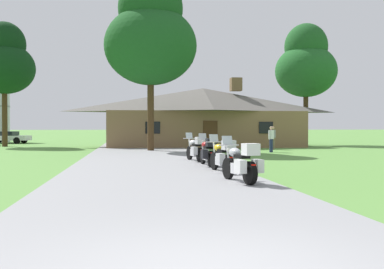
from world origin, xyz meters
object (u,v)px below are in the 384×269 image
at_px(motorcycle_silver_nearest_to_camera, 242,163).
at_px(bystander_white_shirt_beside_signpost, 271,138).
at_px(motorcycle_red_third_in_row, 208,152).
at_px(tree_left_far, 4,61).
at_px(bystander_gray_shirt_near_lodge, 273,137).
at_px(motorcycle_white_farthest_in_row, 196,149).
at_px(tree_by_lodge_front, 151,35).
at_px(motorcycle_yellow_second_in_row, 223,156).
at_px(parked_white_sedan_far_left, 7,137).
at_px(tree_right_of_lodge, 306,64).

xyz_separation_m(motorcycle_silver_nearest_to_camera, bystander_white_shirt_beside_signpost, (5.89, 15.91, 0.32)).
relative_size(motorcycle_red_third_in_row, tree_left_far, 0.20).
height_order(bystander_gray_shirt_near_lodge, tree_left_far, tree_left_far).
distance_m(motorcycle_white_farthest_in_row, tree_by_lodge_front, 12.41).
relative_size(motorcycle_yellow_second_in_row, motorcycle_red_third_in_row, 1.00).
bearing_deg(bystander_gray_shirt_near_lodge, bystander_white_shirt_beside_signpost, 32.42).
distance_m(motorcycle_silver_nearest_to_camera, motorcycle_red_third_in_row, 5.66).
xyz_separation_m(motorcycle_white_farthest_in_row, bystander_white_shirt_beside_signpost, (5.98, 7.69, 0.32)).
xyz_separation_m(motorcycle_red_third_in_row, bystander_gray_shirt_near_lodge, (7.11, 13.73, 0.32)).
distance_m(motorcycle_red_third_in_row, parked_white_sedan_far_left, 32.56).
bearing_deg(parked_white_sedan_far_left, tree_right_of_lodge, -94.25).
bearing_deg(tree_by_lodge_front, tree_right_of_lodge, 32.14).
bearing_deg(motorcycle_yellow_second_in_row, tree_right_of_lodge, 54.13).
height_order(motorcycle_white_farthest_in_row, bystander_white_shirt_beside_signpost, bystander_white_shirt_beside_signpost).
distance_m(motorcycle_red_third_in_row, tree_left_far, 26.24).
bearing_deg(tree_right_of_lodge, tree_by_lodge_front, -147.86).
bearing_deg(bystander_gray_shirt_near_lodge, motorcycle_white_farthest_in_row, 19.16).
bearing_deg(motorcycle_white_farthest_in_row, tree_by_lodge_front, 87.76).
xyz_separation_m(motorcycle_yellow_second_in_row, bystander_gray_shirt_near_lodge, (7.04, 16.40, 0.32)).
bearing_deg(motorcycle_yellow_second_in_row, motorcycle_silver_nearest_to_camera, -99.97).
bearing_deg(motorcycle_silver_nearest_to_camera, tree_right_of_lodge, 53.26).
distance_m(motorcycle_white_farthest_in_row, bystander_gray_shirt_near_lodge, 13.30).
height_order(motorcycle_silver_nearest_to_camera, motorcycle_yellow_second_in_row, same).
bearing_deg(motorcycle_silver_nearest_to_camera, motorcycle_yellow_second_in_row, 76.68).
xyz_separation_m(motorcycle_silver_nearest_to_camera, tree_right_of_lodge, (12.76, 27.32, 6.74)).
bearing_deg(bystander_white_shirt_beside_signpost, tree_right_of_lodge, 14.22).
height_order(motorcycle_white_farthest_in_row, tree_right_of_lodge, tree_right_of_lodge).
bearing_deg(motorcycle_red_third_in_row, tree_by_lodge_front, 93.92).
relative_size(motorcycle_red_third_in_row, motorcycle_white_farthest_in_row, 1.01).
height_order(motorcycle_silver_nearest_to_camera, tree_by_lodge_front, tree_by_lodge_front).
bearing_deg(tree_left_far, motorcycle_red_third_in_row, -58.18).
xyz_separation_m(motorcycle_yellow_second_in_row, tree_by_lodge_front, (-1.80, 15.24, 7.16)).
distance_m(bystander_gray_shirt_near_lodge, bystander_white_shirt_beside_signpost, 3.69).
height_order(bystander_white_shirt_beside_signpost, tree_by_lodge_front, tree_by_lodge_front).
bearing_deg(motorcycle_white_farthest_in_row, motorcycle_silver_nearest_to_camera, -100.83).
bearing_deg(motorcycle_silver_nearest_to_camera, tree_left_far, 104.44).
relative_size(bystander_gray_shirt_near_lodge, tree_left_far, 0.16).
bearing_deg(tree_right_of_lodge, motorcycle_white_farthest_in_row, -123.93).
distance_m(motorcycle_yellow_second_in_row, tree_by_lodge_front, 16.93).
bearing_deg(parked_white_sedan_far_left, bystander_white_shirt_beside_signpost, -121.37).
height_order(motorcycle_yellow_second_in_row, tree_by_lodge_front, tree_by_lodge_front).
bearing_deg(tree_right_of_lodge, motorcycle_red_third_in_row, -120.46).
bearing_deg(parked_white_sedan_far_left, motorcycle_silver_nearest_to_camera, -146.17).
relative_size(tree_by_lodge_front, tree_left_far, 1.14).
distance_m(motorcycle_red_third_in_row, bystander_white_shirt_beside_signpost, 11.82).
bearing_deg(bystander_gray_shirt_near_lodge, motorcycle_yellow_second_in_row, 28.78).
height_order(motorcycle_silver_nearest_to_camera, bystander_white_shirt_beside_signpost, bystander_white_shirt_beside_signpost).
bearing_deg(tree_by_lodge_front, motorcycle_silver_nearest_to_camera, -84.62).
distance_m(motorcycle_silver_nearest_to_camera, tree_right_of_lodge, 30.90).
relative_size(motorcycle_silver_nearest_to_camera, tree_left_far, 0.20).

